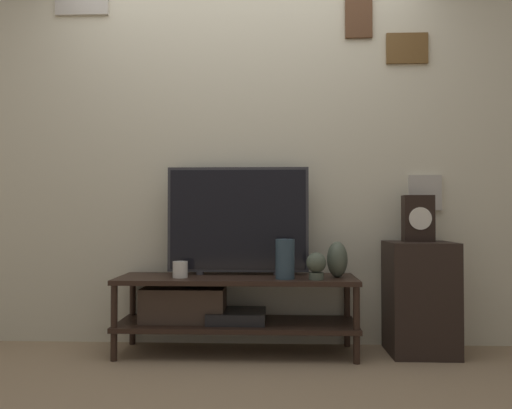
% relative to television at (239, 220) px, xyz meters
% --- Properties ---
extents(ground_plane, '(12.00, 12.00, 0.00)m').
position_rel_television_xyz_m(ground_plane, '(-0.00, -0.36, -0.84)').
color(ground_plane, '#997F60').
extents(wall_back, '(6.40, 0.08, 2.70)m').
position_rel_television_xyz_m(wall_back, '(-0.00, 0.18, 0.52)').
color(wall_back, beige).
rests_on(wall_back, ground_plane).
extents(media_console, '(1.50, 0.45, 0.48)m').
position_rel_television_xyz_m(media_console, '(-0.12, -0.10, -0.53)').
color(media_console, black).
rests_on(media_console, ground_plane).
extents(television, '(0.92, 0.05, 0.70)m').
position_rel_television_xyz_m(television, '(0.00, 0.00, 0.00)').
color(television, '#333338').
rests_on(television, media_console).
extents(vase_tall_ceramic, '(0.12, 0.12, 0.24)m').
position_rel_television_xyz_m(vase_tall_ceramic, '(0.30, -0.20, -0.24)').
color(vase_tall_ceramic, '#2D4251').
rests_on(vase_tall_ceramic, media_console).
extents(vase_urn_stoneware, '(0.13, 0.14, 0.22)m').
position_rel_television_xyz_m(vase_urn_stoneware, '(0.63, -0.11, -0.25)').
color(vase_urn_stoneware, '#4C5647').
rests_on(vase_urn_stoneware, media_console).
extents(candle_jar, '(0.09, 0.09, 0.10)m').
position_rel_television_xyz_m(candle_jar, '(-0.35, -0.16, -0.31)').
color(candle_jar, silver).
rests_on(candle_jar, media_console).
extents(decorative_bust, '(0.12, 0.12, 0.16)m').
position_rel_television_xyz_m(decorative_bust, '(0.49, -0.22, -0.27)').
color(decorative_bust, '#4C5647').
rests_on(decorative_bust, media_console).
extents(side_table, '(0.40, 0.37, 0.70)m').
position_rel_television_xyz_m(side_table, '(1.15, -0.06, -0.49)').
color(side_table, black).
rests_on(side_table, ground_plane).
extents(mantel_clock, '(0.19, 0.11, 0.29)m').
position_rel_television_xyz_m(mantel_clock, '(1.15, -0.03, 0.01)').
color(mantel_clock, black).
rests_on(mantel_clock, side_table).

